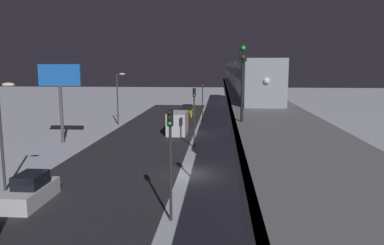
% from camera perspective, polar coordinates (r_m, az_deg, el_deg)
% --- Properties ---
extents(ground_plane, '(240.00, 240.00, 0.00)m').
position_cam_1_polar(ground_plane, '(31.02, -1.10, -7.82)').
color(ground_plane, silver).
extents(avenue_asphalt, '(11.00, 106.32, 0.01)m').
position_cam_1_polar(avenue_asphalt, '(32.13, -11.96, -7.42)').
color(avenue_asphalt, '#28282D').
rests_on(avenue_asphalt, ground_plane).
extents(elevated_railway, '(5.00, 106.32, 5.89)m').
position_cam_1_polar(elevated_railway, '(30.00, 10.01, 1.43)').
color(elevated_railway, slate).
rests_on(elevated_railway, ground_plane).
extents(subway_train, '(2.94, 74.07, 3.40)m').
position_cam_1_polar(subway_train, '(62.84, 7.16, 7.60)').
color(subway_train, '#999EA8').
rests_on(subway_train, elevated_railway).
extents(rail_signal, '(0.36, 0.41, 4.00)m').
position_cam_1_polar(rail_signal, '(19.67, 7.68, 8.03)').
color(rail_signal, black).
rests_on(rail_signal, elevated_railway).
extents(sedan_green, '(1.91, 4.51, 1.97)m').
position_cam_1_polar(sedan_green, '(59.00, -1.26, 0.88)').
color(sedan_green, '#2D6038').
rests_on(sedan_green, ground_plane).
extents(sedan_white, '(1.80, 4.63, 1.97)m').
position_cam_1_polar(sedan_white, '(26.67, -23.12, -9.53)').
color(sedan_white, silver).
rests_on(sedan_white, ground_plane).
extents(sedan_yellow, '(1.80, 4.03, 1.97)m').
position_cam_1_polar(sedan_yellow, '(65.63, -0.70, 1.69)').
color(sedan_yellow, gold).
rests_on(sedan_yellow, ground_plane).
extents(box_truck, '(2.40, 7.40, 2.80)m').
position_cam_1_polar(box_truck, '(49.61, -2.07, 0.04)').
color(box_truck, '#A51E1E').
rests_on(box_truck, ground_plane).
extents(traffic_light_near, '(0.32, 0.44, 6.40)m').
position_cam_1_polar(traffic_light_near, '(21.02, -3.30, -4.03)').
color(traffic_light_near, '#2D2D2D').
rests_on(traffic_light_near, ground_plane).
extents(traffic_light_mid, '(0.32, 0.44, 6.40)m').
position_cam_1_polar(traffic_light_mid, '(40.09, 0.33, 2.08)').
color(traffic_light_mid, '#2D2D2D').
rests_on(traffic_light_mid, ground_plane).
extents(traffic_light_far, '(0.32, 0.44, 6.40)m').
position_cam_1_polar(traffic_light_far, '(59.38, 1.61, 4.24)').
color(traffic_light_far, '#2D2D2D').
rests_on(traffic_light_far, ground_plane).
extents(commercial_billboard, '(4.80, 0.36, 8.90)m').
position_cam_1_polar(commercial_billboard, '(44.81, -19.36, 5.67)').
color(commercial_billboard, '#4C4C51').
rests_on(commercial_billboard, ground_plane).
extents(street_lamp_near, '(1.35, 0.44, 7.65)m').
position_cam_1_polar(street_lamp_near, '(29.04, -26.66, -0.16)').
color(street_lamp_near, '#38383D').
rests_on(street_lamp_near, ground_plane).
extents(street_lamp_far, '(1.35, 0.44, 7.65)m').
position_cam_1_polar(street_lamp_far, '(56.74, -11.01, 4.50)').
color(street_lamp_far, '#38383D').
rests_on(street_lamp_far, ground_plane).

